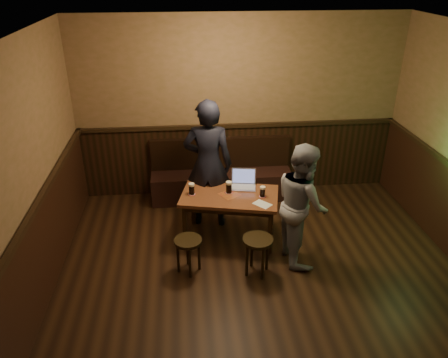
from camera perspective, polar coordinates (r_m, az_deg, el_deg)
room at (r=4.38m, az=6.72°, el=-4.28°), size 5.04×6.04×2.84m
bench at (r=6.96m, az=-0.34°, el=-0.02°), size 2.20×0.50×0.95m
pub_table at (r=5.80m, az=0.74°, el=-2.82°), size 1.39×0.99×0.68m
stool_left at (r=5.32m, az=-4.70°, el=-8.70°), size 0.36×0.36×0.46m
stool_right at (r=5.28m, az=4.41°, el=-8.66°), size 0.47×0.47×0.50m
pint_left at (r=5.74m, az=-4.25°, el=-1.30°), size 0.10×0.10×0.16m
pint_mid at (r=5.76m, az=0.64°, el=-1.09°), size 0.11×0.11×0.17m
pint_right at (r=5.69m, az=5.06°, el=-1.64°), size 0.09×0.09×0.15m
laptop at (r=5.94m, az=2.55°, el=-0.43°), size 0.37×0.32×0.23m
menu at (r=5.55m, az=5.02°, el=-3.29°), size 0.26×0.26×0.00m
person_suit at (r=6.01m, az=-2.10°, el=1.92°), size 0.73×0.54×1.85m
person_grey at (r=5.42m, az=10.13°, el=-3.18°), size 0.65×0.80×1.56m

